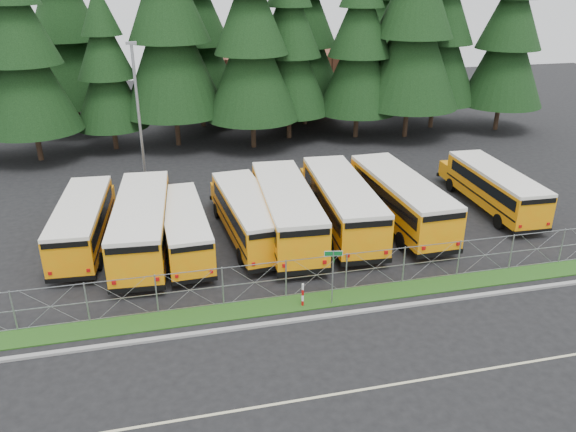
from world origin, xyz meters
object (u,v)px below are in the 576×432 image
object	(u,v)px
bus_5	(340,205)
bus_6	(397,200)
bus_east	(492,189)
striped_bollard	(303,295)
light_standard	(139,112)
bus_1	(143,225)
bus_4	(285,211)
bus_2	(184,229)
street_sign	(333,266)
bus_3	(247,216)
bus_0	(84,224)

from	to	relation	value
bus_5	bus_6	distance (m)	3.64
bus_6	bus_east	world-z (taller)	bus_6
bus_6	striped_bollard	size ratio (longest dim) A/B	9.81
light_standard	striped_bollard	bearing A→B (deg)	-68.17
striped_bollard	light_standard	world-z (taller)	light_standard
bus_1	bus_4	distance (m)	8.04
bus_2	street_sign	distance (m)	9.68
bus_east	street_sign	world-z (taller)	street_sign
bus_3	light_standard	size ratio (longest dim) A/B	1.05
bus_3	striped_bollard	world-z (taller)	bus_3
light_standard	bus_0	bearing A→B (deg)	-111.22
bus_4	striped_bollard	size ratio (longest dim) A/B	9.95
bus_5	striped_bollard	size ratio (longest dim) A/B	9.93
bus_2	bus_5	bearing A→B (deg)	1.63
bus_5	bus_1	bearing A→B (deg)	-175.63
bus_2	bus_4	distance (m)	5.90
bus_3	street_sign	distance (m)	8.39
bus_1	street_sign	world-z (taller)	bus_1
bus_4	light_standard	xyz separation A→B (m)	(-7.95, 9.99, 3.94)
bus_0	bus_6	bearing A→B (deg)	-0.11
bus_0	bus_2	world-z (taller)	bus_0
bus_5	striped_bollard	bearing A→B (deg)	-115.52
bus_5	light_standard	bearing A→B (deg)	142.98
bus_4	bus_6	xyz separation A→B (m)	(7.06, 0.21, -0.02)
bus_1	bus_east	distance (m)	22.06
bus_0	bus_3	bearing A→B (deg)	-3.62
bus_3	bus_1	bearing A→B (deg)	176.70
bus_3	bus_5	xyz separation A→B (m)	(5.64, 0.04, 0.17)
bus_2	light_standard	xyz separation A→B (m)	(-2.07, 10.40, 4.22)
bus_4	striped_bollard	xyz separation A→B (m)	(-0.92, -7.56, -0.97)
bus_0	bus_4	distance (m)	11.38
bus_0	light_standard	bearing A→B (deg)	72.28
bus_3	bus_east	bearing A→B (deg)	-1.91
bus_0	bus_2	xyz separation A→B (m)	(5.42, -1.78, -0.08)
street_sign	light_standard	distance (m)	19.89
bus_1	bus_2	xyz separation A→B (m)	(2.16, -0.51, -0.24)
bus_2	bus_0	bearing A→B (deg)	159.29
bus_2	striped_bollard	bearing A→B (deg)	-57.78
bus_5	bus_6	xyz separation A→B (m)	(3.64, -0.06, -0.02)
bus_6	bus_3	bearing A→B (deg)	178.13
bus_2	bus_4	size ratio (longest dim) A/B	0.82
bus_1	bus_2	world-z (taller)	bus_1
bus_1	bus_0	bearing A→B (deg)	162.66
bus_0	bus_3	xyz separation A→B (m)	(9.08, -1.14, 0.03)
bus_1	bus_3	bearing A→B (deg)	5.32
striped_bollard	light_standard	bearing A→B (deg)	111.83
light_standard	bus_3	bearing A→B (deg)	-59.55
bus_0	bus_5	distance (m)	14.76
bus_5	street_sign	xyz separation A→B (m)	(-2.97, -7.96, 0.47)
bus_5	striped_bollard	world-z (taller)	bus_5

